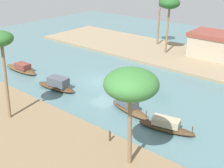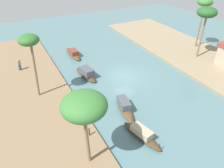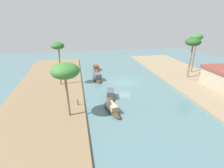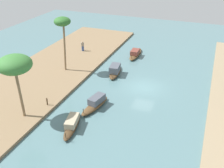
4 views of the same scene
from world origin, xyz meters
TOP-DOWN VIEW (x-y plane):
  - river_water at (0.00, 0.00)m, footprint 65.42×65.42m
  - riverbank_left at (0.00, -12.88)m, footprint 39.67×10.78m
  - riverbank_right at (0.00, 12.88)m, footprint 39.67×10.78m
  - sampan_with_tall_canopy at (-2.20, -4.54)m, footprint 4.75×1.89m
  - sampan_with_red_awning at (6.14, -3.60)m, footprint 4.55×1.89m
  - sampan_upstream_small at (-9.35, -3.92)m, footprint 5.32×1.40m
  - sampan_midstream at (10.16, -4.17)m, footprint 4.59×1.93m
  - person_on_near_bank at (-7.65, -12.06)m, footprint 0.51×0.51m
  - mooring_post at (7.98, -8.32)m, footprint 0.14×0.14m
  - palm_tree_left_near at (-0.45, -10.88)m, footprint 2.09×2.09m
  - palm_tree_left_far at (10.48, -9.40)m, footprint 3.17×3.17m
  - palm_tree_right_tall at (-2.74, 15.51)m, footprint 2.33×2.33m
  - palm_tree_right_short at (0.38, 12.64)m, footprint 2.74×2.74m

SIDE VIEW (x-z plane):
  - river_water at x=0.00m, z-range 0.00..0.00m
  - riverbank_left at x=0.00m, z-range 0.00..0.31m
  - riverbank_right at x=0.00m, z-range 0.00..0.31m
  - sampan_upstream_small at x=-9.35m, z-range -0.16..0.93m
  - sampan_midstream at x=10.16m, z-range -0.11..0.97m
  - sampan_with_red_awning at x=6.14m, z-range -0.13..1.08m
  - sampan_with_tall_canopy at x=-2.20m, z-range -0.14..1.21m
  - mooring_post at x=7.98m, z-range 0.31..1.12m
  - person_on_near_bank at x=-7.65m, z-range 0.19..1.78m
  - palm_tree_left_far at x=10.48m, z-range 2.56..8.93m
  - palm_tree_left_near at x=-0.45m, z-range 3.04..10.17m
  - palm_tree_right_short at x=0.38m, z-range 3.13..10.54m
  - palm_tree_right_tall at x=-2.74m, z-range 3.33..11.12m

